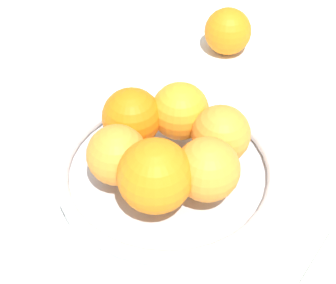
% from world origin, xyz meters
% --- Properties ---
extents(ground_plane, '(4.00, 4.00, 0.00)m').
position_xyz_m(ground_plane, '(0.00, 0.00, 0.00)').
color(ground_plane, silver).
extents(fruit_bowl, '(0.26, 0.26, 0.04)m').
position_xyz_m(fruit_bowl, '(0.00, 0.00, 0.02)').
color(fruit_bowl, silver).
rests_on(fruit_bowl, ground_plane).
extents(orange_pile, '(0.17, 0.19, 0.08)m').
position_xyz_m(orange_pile, '(-0.01, -0.00, 0.07)').
color(orange_pile, orange).
rests_on(orange_pile, fruit_bowl).
extents(stray_orange, '(0.07, 0.07, 0.07)m').
position_xyz_m(stray_orange, '(0.26, 0.13, 0.04)').
color(stray_orange, orange).
rests_on(stray_orange, ground_plane).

